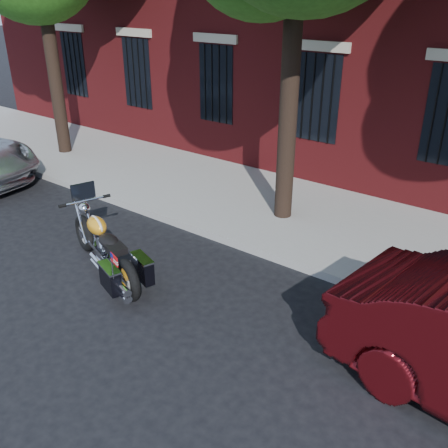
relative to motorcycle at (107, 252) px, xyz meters
The scene contains 4 objects.
ground 1.20m from the motorcycle, 50.89° to the left, with size 120.00×120.00×0.00m, color black.
curb 2.37m from the motorcycle, 72.74° to the left, with size 40.00×0.16×0.15m, color gray.
sidewalk 4.19m from the motorcycle, 80.43° to the left, with size 40.00×3.60×0.15m, color gray.
motorcycle is the anchor object (origin of this frame).
Camera 1 is at (5.40, -5.51, 4.53)m, focal length 40.00 mm.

